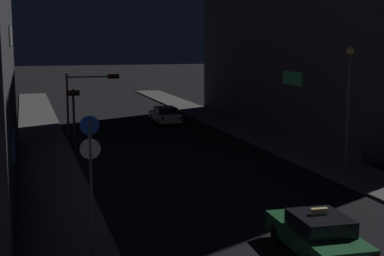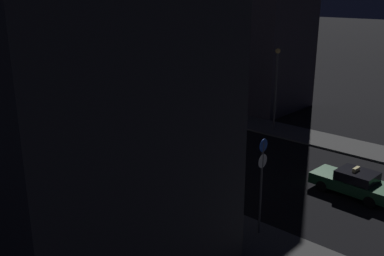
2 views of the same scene
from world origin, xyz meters
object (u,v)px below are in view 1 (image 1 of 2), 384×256
at_px(far_car, 165,115).
at_px(traffic_light_overhead, 89,90).
at_px(traffic_light_left_kerb, 74,106).
at_px(street_lamp_near_block, 348,97).
at_px(sign_pole_left, 91,174).
at_px(taxi, 318,235).

height_order(far_car, traffic_light_overhead, traffic_light_overhead).
height_order(traffic_light_left_kerb, street_lamp_near_block, street_lamp_near_block).
height_order(traffic_light_overhead, sign_pole_left, sign_pole_left).
bearing_deg(traffic_light_overhead, taxi, -80.45).
distance_m(traffic_light_overhead, street_lamp_near_block, 19.53).
bearing_deg(street_lamp_near_block, sign_pole_left, -150.08).
distance_m(taxi, street_lamp_near_block, 12.08).
relative_size(traffic_light_overhead, traffic_light_left_kerb, 1.18).
bearing_deg(sign_pole_left, street_lamp_near_block, 29.92).
xyz_separation_m(taxi, sign_pole_left, (-6.95, 1.44, 2.13)).
relative_size(taxi, traffic_light_left_kerb, 1.18).
relative_size(traffic_light_left_kerb, sign_pole_left, 0.85).
distance_m(taxi, sign_pole_left, 7.41).
height_order(taxi, traffic_light_left_kerb, traffic_light_left_kerb).
xyz_separation_m(sign_pole_left, street_lamp_near_block, (13.81, 7.95, 1.15)).
bearing_deg(sign_pole_left, taxi, -11.73).
height_order(far_car, traffic_light_left_kerb, traffic_light_left_kerb).
height_order(far_car, sign_pole_left, sign_pole_left).
relative_size(traffic_light_overhead, street_lamp_near_block, 0.71).
height_order(traffic_light_overhead, street_lamp_near_block, street_lamp_near_block).
relative_size(taxi, traffic_light_overhead, 1.00).
relative_size(traffic_light_overhead, sign_pole_left, 1.00).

